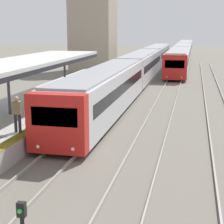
{
  "coord_description": "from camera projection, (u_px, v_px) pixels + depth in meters",
  "views": [
    {
      "loc": [
        5.62,
        -2.26,
        5.55
      ],
      "look_at": [
        1.83,
        15.09,
        1.58
      ],
      "focal_mm": 60.0,
      "sensor_mm": 36.0,
      "label": 1
    }
  ],
  "objects": [
    {
      "name": "person_on_platform",
      "position": [
        17.0,
        112.0,
        16.83
      ],
      "size": [
        0.4,
        0.22,
        1.66
      ],
      "color": "#2D2D33",
      "rests_on": "station_platform"
    },
    {
      "name": "distant_domed_building",
      "position": [
        93.0,
        26.0,
        49.08
      ],
      "size": [
        5.38,
        5.38,
        12.58
      ],
      "color": "gray",
      "rests_on": "ground_plane"
    },
    {
      "name": "train_far",
      "position": [
        183.0,
        52.0,
        62.73
      ],
      "size": [
        2.6,
        50.13,
        2.97
      ],
      "color": "red",
      "rests_on": "ground_plane"
    },
    {
      "name": "platform_canopy",
      "position": [
        8.0,
        66.0,
        20.05
      ],
      "size": [
        4.0,
        22.82,
        2.8
      ],
      "color": "beige",
      "rests_on": "station_platform"
    },
    {
      "name": "train_near",
      "position": [
        141.0,
        65.0,
        40.62
      ],
      "size": [
        2.66,
        52.23,
        2.99
      ],
      "color": "red",
      "rests_on": "ground_plane"
    }
  ]
}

